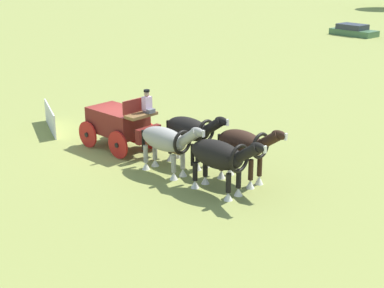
{
  "coord_description": "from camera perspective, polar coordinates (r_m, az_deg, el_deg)",
  "views": [
    {
      "loc": [
        19.92,
        -12.03,
        8.07
      ],
      "look_at": [
        4.3,
        0.52,
        1.2
      ],
      "focal_mm": 54.15,
      "sensor_mm": 36.0,
      "label": 1
    }
  ],
  "objects": [
    {
      "name": "draft_horse_rear_near",
      "position": [
        22.11,
        -0.11,
        1.29
      ],
      "size": [
        3.13,
        1.16,
        2.24
      ],
      "color": "black",
      "rests_on": "ground"
    },
    {
      "name": "draft_horse_rear_off",
      "position": [
        21.26,
        -2.52,
        0.28
      ],
      "size": [
        3.18,
        1.16,
        2.13
      ],
      "color": "#9E998E",
      "rests_on": "ground"
    },
    {
      "name": "show_wagon",
      "position": [
        24.17,
        -7.1,
        2.11
      ],
      "size": [
        5.46,
        2.17,
        2.7
      ],
      "color": "maroon",
      "rests_on": "ground"
    },
    {
      "name": "draft_horse_lead_off",
      "position": [
        19.57,
        2.76,
        -1.24
      ],
      "size": [
        3.21,
        1.26,
        2.19
      ],
      "color": "black",
      "rests_on": "ground"
    },
    {
      "name": "parked_vehicle_a",
      "position": [
        58.14,
        15.61,
        10.71
      ],
      "size": [
        4.42,
        2.13,
        1.06
      ],
      "color": "#477047",
      "rests_on": "ground"
    },
    {
      "name": "ground_plane",
      "position": [
        24.63,
        -7.22,
        -0.36
      ],
      "size": [
        220.0,
        220.0,
        0.0
      ],
      "primitive_type": "plane",
      "color": "olive"
    },
    {
      "name": "sponsor_banner",
      "position": [
        27.46,
        -13.81,
        2.47
      ],
      "size": [
        3.06,
        1.05,
        1.1
      ],
      "primitive_type": "cube",
      "rotation": [
        0.0,
        0.0,
        -0.32
      ],
      "color": "silver",
      "rests_on": "ground"
    },
    {
      "name": "draft_horse_lead_near",
      "position": [
        20.5,
        5.15,
        -0.16
      ],
      "size": [
        2.96,
        1.18,
        2.28
      ],
      "color": "#331E14",
      "rests_on": "ground"
    }
  ]
}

